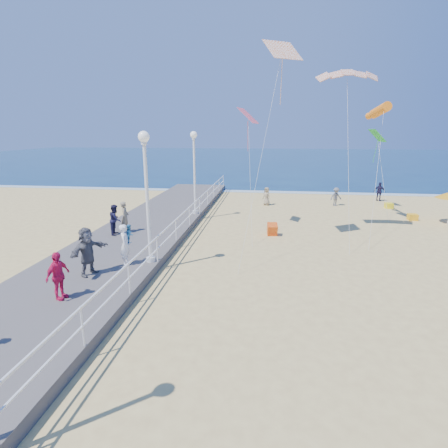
# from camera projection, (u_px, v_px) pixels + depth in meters

# --- Properties ---
(ground) EXTENTS (160.00, 160.00, 0.00)m
(ground) POSITION_uv_depth(u_px,v_px,m) (279.00, 277.00, 14.13)
(ground) COLOR #E4C977
(ground) RESTS_ON ground
(ocean) EXTENTS (160.00, 90.00, 0.05)m
(ocean) POSITION_uv_depth(u_px,v_px,m) (273.00, 158.00, 76.43)
(ocean) COLOR #0C2C4D
(ocean) RESTS_ON ground
(surf_line) EXTENTS (160.00, 1.20, 0.04)m
(surf_line) POSITION_uv_depth(u_px,v_px,m) (274.00, 192.00, 33.77)
(surf_line) COLOR white
(surf_line) RESTS_ON ground
(boardwalk) EXTENTS (5.00, 44.00, 0.40)m
(boardwalk) POSITION_uv_depth(u_px,v_px,m) (103.00, 263.00, 15.02)
(boardwalk) COLOR #645E5A
(boardwalk) RESTS_ON ground
(railing) EXTENTS (0.05, 42.00, 0.55)m
(railing) POSITION_uv_depth(u_px,v_px,m) (157.00, 242.00, 14.44)
(railing) COLOR white
(railing) RESTS_ON boardwalk
(lamp_post_mid) EXTENTS (0.44, 0.44, 5.32)m
(lamp_post_mid) POSITION_uv_depth(u_px,v_px,m) (146.00, 184.00, 13.86)
(lamp_post_mid) COLOR white
(lamp_post_mid) RESTS_ON boardwalk
(lamp_post_far) EXTENTS (0.44, 0.44, 5.32)m
(lamp_post_far) POSITION_uv_depth(u_px,v_px,m) (194.00, 164.00, 22.49)
(lamp_post_far) COLOR white
(lamp_post_far) RESTS_ON boardwalk
(woman_holding_toddler) EXTENTS (0.49, 0.67, 1.69)m
(woman_holding_toddler) POSITION_uv_depth(u_px,v_px,m) (125.00, 245.00, 14.17)
(woman_holding_toddler) COLOR white
(woman_holding_toddler) RESTS_ON boardwalk
(toddler_held) EXTENTS (0.36, 0.43, 0.81)m
(toddler_held) POSITION_uv_depth(u_px,v_px,m) (130.00, 234.00, 14.19)
(toddler_held) COLOR teal
(toddler_held) RESTS_ON boardwalk
(spectator_3) EXTENTS (0.57, 1.00, 1.60)m
(spectator_3) POSITION_uv_depth(u_px,v_px,m) (58.00, 276.00, 11.21)
(spectator_3) COLOR #DD1B55
(spectator_3) RESTS_ON boardwalk
(spectator_5) EXTENTS (1.10, 1.81, 1.86)m
(spectator_5) POSITION_uv_depth(u_px,v_px,m) (87.00, 251.00, 13.13)
(spectator_5) COLOR #5A595E
(spectator_5) RESTS_ON boardwalk
(spectator_6) EXTENTS (0.54, 0.69, 1.68)m
(spectator_6) POSITION_uv_depth(u_px,v_px,m) (125.00, 217.00, 18.80)
(spectator_6) COLOR gray
(spectator_6) RESTS_ON boardwalk
(spectator_7) EXTENTS (0.73, 0.87, 1.60)m
(spectator_7) POSITION_uv_depth(u_px,v_px,m) (115.00, 219.00, 18.41)
(spectator_7) COLOR #1A1836
(spectator_7) RESTS_ON boardwalk
(beach_walker_a) EXTENTS (1.08, 0.86, 1.45)m
(beach_walker_a) POSITION_uv_depth(u_px,v_px,m) (336.00, 197.00, 27.46)
(beach_walker_a) COLOR slate
(beach_walker_a) RESTS_ON ground
(beach_walker_b) EXTENTS (1.01, 0.78, 1.59)m
(beach_walker_b) POSITION_uv_depth(u_px,v_px,m) (379.00, 192.00, 29.36)
(beach_walker_b) COLOR #201C3E
(beach_walker_b) RESTS_ON ground
(beach_walker_c) EXTENTS (0.82, 0.82, 1.44)m
(beach_walker_c) POSITION_uv_depth(u_px,v_px,m) (267.00, 196.00, 27.72)
(beach_walker_c) COLOR #9C8B6C
(beach_walker_c) RESTS_ON ground
(box_kite) EXTENTS (0.62, 0.76, 0.74)m
(box_kite) POSITION_uv_depth(u_px,v_px,m) (272.00, 230.00, 19.68)
(box_kite) COLOR red
(box_kite) RESTS_ON ground
(beach_chair_left) EXTENTS (0.55, 0.55, 0.40)m
(beach_chair_left) POSITION_uv_depth(u_px,v_px,m) (413.00, 217.00, 23.17)
(beach_chair_left) COLOR yellow
(beach_chair_left) RESTS_ON ground
(beach_chair_right) EXTENTS (0.55, 0.55, 0.40)m
(beach_chair_right) POSITION_uv_depth(u_px,v_px,m) (389.00, 206.00, 26.73)
(beach_chair_right) COLOR yellow
(beach_chair_right) RESTS_ON ground
(kite_parafoil) EXTENTS (3.12, 0.94, 0.65)m
(kite_parafoil) POSITION_uv_depth(u_px,v_px,m) (348.00, 72.00, 17.80)
(kite_parafoil) COLOR #D75019
(kite_windsock) EXTENTS (1.05, 2.95, 1.14)m
(kite_windsock) POSITION_uv_depth(u_px,v_px,m) (380.00, 110.00, 20.51)
(kite_windsock) COLOR orange
(kite_diamond_pink) EXTENTS (1.24, 1.47, 0.87)m
(kite_diamond_pink) POSITION_uv_depth(u_px,v_px,m) (248.00, 116.00, 19.72)
(kite_diamond_pink) COLOR #FC5C70
(kite_diamond_green) EXTENTS (1.09, 1.39, 0.90)m
(kite_diamond_green) POSITION_uv_depth(u_px,v_px,m) (377.00, 136.00, 25.16)
(kite_diamond_green) COLOR green
(kite_diamond_redwhite) EXTENTS (1.91, 1.79, 0.99)m
(kite_diamond_redwhite) POSITION_uv_depth(u_px,v_px,m) (283.00, 50.00, 15.94)
(kite_diamond_redwhite) COLOR orange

